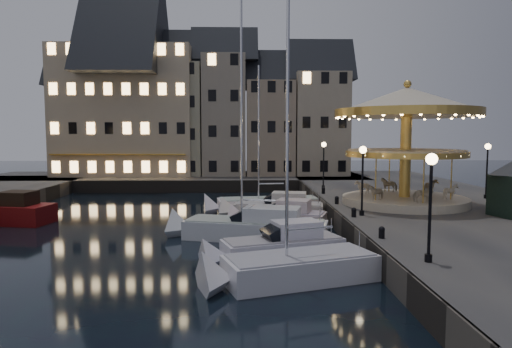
{
  "coord_description": "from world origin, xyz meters",
  "views": [
    {
      "loc": [
        0.17,
        -25.94,
        6.2
      ],
      "look_at": [
        1.0,
        8.0,
        3.2
      ],
      "focal_mm": 32.0,
      "sensor_mm": 36.0,
      "label": 1
    }
  ],
  "objects_px": {
    "motorboat_b": "(275,249)",
    "bollard_b": "(354,212)",
    "streetlamp_b": "(363,170)",
    "motorboat_d": "(278,219)",
    "motorboat_e": "(273,210)",
    "streetlamp_a": "(431,192)",
    "bollard_d": "(323,190)",
    "red_fishing_boat": "(2,213)",
    "bollard_c": "(337,200)",
    "streetlamp_d": "(487,163)",
    "streetlamp_c": "(324,158)",
    "bollard_a": "(382,232)",
    "motorboat_a": "(288,270)",
    "carousel": "(407,123)",
    "motorboat_f": "(261,206)",
    "motorboat_c": "(249,228)"
  },
  "relations": [
    {
      "from": "streetlamp_b",
      "to": "bollard_c",
      "type": "relative_size",
      "value": 7.32
    },
    {
      "from": "carousel",
      "to": "motorboat_e",
      "type": "bearing_deg",
      "value": 168.33
    },
    {
      "from": "bollard_c",
      "to": "motorboat_b",
      "type": "relative_size",
      "value": 0.08
    },
    {
      "from": "motorboat_b",
      "to": "bollard_b",
      "type": "bearing_deg",
      "value": 44.08
    },
    {
      "from": "streetlamp_c",
      "to": "motorboat_f",
      "type": "xyz_separation_m",
      "value": [
        -5.74,
        -4.89,
        -3.49
      ]
    },
    {
      "from": "bollard_b",
      "to": "carousel",
      "type": "distance_m",
      "value": 8.56
    },
    {
      "from": "streetlamp_c",
      "to": "motorboat_c",
      "type": "distance_m",
      "value": 15.87
    },
    {
      "from": "streetlamp_b",
      "to": "motorboat_e",
      "type": "relative_size",
      "value": 0.55
    },
    {
      "from": "streetlamp_d",
      "to": "bollard_a",
      "type": "bearing_deg",
      "value": -132.47
    },
    {
      "from": "bollard_c",
      "to": "motorboat_c",
      "type": "xyz_separation_m",
      "value": [
        -6.2,
        -4.95,
        -0.92
      ]
    },
    {
      "from": "bollard_a",
      "to": "bollard_d",
      "type": "distance_m",
      "value": 16.0
    },
    {
      "from": "streetlamp_b",
      "to": "streetlamp_d",
      "type": "distance_m",
      "value": 13.29
    },
    {
      "from": "streetlamp_a",
      "to": "bollard_a",
      "type": "relative_size",
      "value": 7.32
    },
    {
      "from": "streetlamp_a",
      "to": "bollard_b",
      "type": "bearing_deg",
      "value": 93.61
    },
    {
      "from": "streetlamp_b",
      "to": "motorboat_d",
      "type": "xyz_separation_m",
      "value": [
        -4.87,
        2.6,
        -3.38
      ]
    },
    {
      "from": "streetlamp_a",
      "to": "bollard_d",
      "type": "height_order",
      "value": "streetlamp_a"
    },
    {
      "from": "streetlamp_b",
      "to": "motorboat_d",
      "type": "distance_m",
      "value": 6.47
    },
    {
      "from": "bollard_a",
      "to": "bollard_b",
      "type": "height_order",
      "value": "same"
    },
    {
      "from": "motorboat_f",
      "to": "carousel",
      "type": "relative_size",
      "value": 1.24
    },
    {
      "from": "streetlamp_c",
      "to": "motorboat_c",
      "type": "relative_size",
      "value": 0.33
    },
    {
      "from": "motorboat_a",
      "to": "motorboat_c",
      "type": "xyz_separation_m",
      "value": [
        -1.55,
        7.97,
        0.14
      ]
    },
    {
      "from": "motorboat_a",
      "to": "streetlamp_b",
      "type": "bearing_deg",
      "value": 58.07
    },
    {
      "from": "streetlamp_d",
      "to": "bollard_b",
      "type": "xyz_separation_m",
      "value": [
        -11.9,
        -7.5,
        -2.41
      ]
    },
    {
      "from": "motorboat_d",
      "to": "motorboat_e",
      "type": "xyz_separation_m",
      "value": [
        -0.1,
        3.55,
        0.01
      ]
    },
    {
      "from": "bollard_b",
      "to": "motorboat_a",
      "type": "distance_m",
      "value": 9.25
    },
    {
      "from": "bollard_c",
      "to": "motorboat_d",
      "type": "height_order",
      "value": "motorboat_d"
    },
    {
      "from": "motorboat_e",
      "to": "motorboat_f",
      "type": "bearing_deg",
      "value": 107.52
    },
    {
      "from": "streetlamp_a",
      "to": "motorboat_c",
      "type": "xyz_separation_m",
      "value": [
        -6.8,
        9.55,
        -3.34
      ]
    },
    {
      "from": "bollard_a",
      "to": "motorboat_e",
      "type": "height_order",
      "value": "motorboat_e"
    },
    {
      "from": "streetlamp_b",
      "to": "carousel",
      "type": "relative_size",
      "value": 0.43
    },
    {
      "from": "streetlamp_c",
      "to": "streetlamp_b",
      "type": "bearing_deg",
      "value": -90.0
    },
    {
      "from": "motorboat_f",
      "to": "carousel",
      "type": "distance_m",
      "value": 12.51
    },
    {
      "from": "bollard_a",
      "to": "motorboat_f",
      "type": "xyz_separation_m",
      "value": [
        -5.14,
        14.61,
        -1.07
      ]
    },
    {
      "from": "motorboat_b",
      "to": "red_fishing_boat",
      "type": "height_order",
      "value": "red_fishing_boat"
    },
    {
      "from": "bollard_c",
      "to": "streetlamp_c",
      "type": "bearing_deg",
      "value": 86.19
    },
    {
      "from": "streetlamp_c",
      "to": "motorboat_d",
      "type": "height_order",
      "value": "streetlamp_c"
    },
    {
      "from": "motorboat_f",
      "to": "red_fishing_boat",
      "type": "relative_size",
      "value": 1.57
    },
    {
      "from": "motorboat_d",
      "to": "carousel",
      "type": "height_order",
      "value": "carousel"
    },
    {
      "from": "streetlamp_a",
      "to": "motorboat_c",
      "type": "height_order",
      "value": "motorboat_c"
    },
    {
      "from": "streetlamp_a",
      "to": "motorboat_e",
      "type": "relative_size",
      "value": 0.55
    },
    {
      "from": "bollard_c",
      "to": "motorboat_e",
      "type": "xyz_separation_m",
      "value": [
        -4.37,
        1.65,
        -0.96
      ]
    },
    {
      "from": "streetlamp_b",
      "to": "motorboat_b",
      "type": "distance_m",
      "value": 8.43
    },
    {
      "from": "bollard_b",
      "to": "motorboat_f",
      "type": "distance_m",
      "value": 10.51
    },
    {
      "from": "bollard_b",
      "to": "motorboat_d",
      "type": "bearing_deg",
      "value": 144.02
    },
    {
      "from": "streetlamp_a",
      "to": "motorboat_e",
      "type": "xyz_separation_m",
      "value": [
        -4.97,
        16.15,
        -3.38
      ]
    },
    {
      "from": "motorboat_d",
      "to": "carousel",
      "type": "distance_m",
      "value": 11.08
    },
    {
      "from": "bollard_c",
      "to": "streetlamp_d",
      "type": "bearing_deg",
      "value": 11.86
    },
    {
      "from": "streetlamp_d",
      "to": "motorboat_e",
      "type": "bearing_deg",
      "value": -177.01
    },
    {
      "from": "streetlamp_b",
      "to": "motorboat_a",
      "type": "relative_size",
      "value": 0.33
    },
    {
      "from": "bollard_d",
      "to": "motorboat_d",
      "type": "xyz_separation_m",
      "value": [
        -4.27,
        -7.4,
        -0.97
      ]
    }
  ]
}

